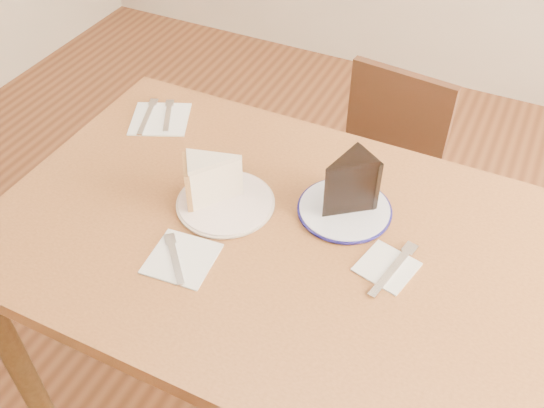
{
  "coord_description": "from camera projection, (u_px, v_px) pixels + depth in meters",
  "views": [
    {
      "loc": [
        0.4,
        -0.81,
        1.68
      ],
      "look_at": [
        -0.01,
        0.03,
        0.8
      ],
      "focal_mm": 40.0,
      "sensor_mm": 36.0,
      "label": 1
    }
  ],
  "objects": [
    {
      "name": "table",
      "position": [
        271.0,
        262.0,
        1.36
      ],
      "size": [
        1.2,
        0.8,
        0.75
      ],
      "color": "#5A3218",
      "rests_on": "ground"
    },
    {
      "name": "knife_navy",
      "position": [
        393.0,
        269.0,
        1.21
      ],
      "size": [
        0.05,
        0.17,
        0.0
      ],
      "primitive_type": "cube",
      "rotation": [
        0.0,
        0.0,
        -0.2
      ],
      "color": "silver",
      "rests_on": "napkin_navy"
    },
    {
      "name": "plate_navy",
      "position": [
        344.0,
        210.0,
        1.33
      ],
      "size": [
        0.2,
        0.2,
        0.01
      ],
      "primitive_type": "cylinder",
      "color": "white",
      "rests_on": "table"
    },
    {
      "name": "carrot_cake",
      "position": [
        216.0,
        180.0,
        1.32
      ],
      "size": [
        0.14,
        0.13,
        0.1
      ],
      "primitive_type": null,
      "rotation": [
        0.0,
        0.0,
        -0.97
      ],
      "color": "#FBEBCF",
      "rests_on": "plate_cream"
    },
    {
      "name": "ground",
      "position": [
        271.0,
        406.0,
        1.81
      ],
      "size": [
        4.0,
        4.0,
        0.0
      ],
      "primitive_type": "plane",
      "color": "#442212",
      "rests_on": "ground"
    },
    {
      "name": "fork_spare",
      "position": [
        168.0,
        116.0,
        1.59
      ],
      "size": [
        0.08,
        0.13,
        0.0
      ],
      "primitive_type": "cube",
      "rotation": [
        0.0,
        0.0,
        0.49
      ],
      "color": "silver",
      "rests_on": "napkin_spare"
    },
    {
      "name": "chocolate_cake",
      "position": [
        345.0,
        187.0,
        1.29
      ],
      "size": [
        0.12,
        0.13,
        0.12
      ],
      "primitive_type": null,
      "rotation": [
        0.0,
        0.0,
        2.56
      ],
      "color": "black",
      "rests_on": "plate_navy"
    },
    {
      "name": "knife_spare",
      "position": [
        147.0,
        117.0,
        1.59
      ],
      "size": [
        0.07,
        0.16,
        0.0
      ],
      "primitive_type": "cube",
      "rotation": [
        0.0,
        0.0,
        0.35
      ],
      "color": "silver",
      "rests_on": "napkin_spare"
    },
    {
      "name": "napkin_spare",
      "position": [
        160.0,
        119.0,
        1.59
      ],
      "size": [
        0.19,
        0.19,
        0.0
      ],
      "primitive_type": "cube",
      "rotation": [
        0.0,
        0.0,
        0.42
      ],
      "color": "white",
      "rests_on": "table"
    },
    {
      "name": "fork_cream",
      "position": [
        175.0,
        259.0,
        1.23
      ],
      "size": [
        0.11,
        0.11,
        0.0
      ],
      "primitive_type": "cube",
      "rotation": [
        0.0,
        0.0,
        0.74
      ],
      "color": "silver",
      "rests_on": "napkin_cream"
    },
    {
      "name": "plate_cream",
      "position": [
        226.0,
        203.0,
        1.35
      ],
      "size": [
        0.21,
        0.21,
        0.01
      ],
      "primitive_type": "cylinder",
      "color": "white",
      "rests_on": "table"
    },
    {
      "name": "chair_far",
      "position": [
        374.0,
        185.0,
        1.89
      ],
      "size": [
        0.42,
        0.42,
        0.77
      ],
      "rotation": [
        0.0,
        0.0,
        3.03
      ],
      "color": "black",
      "rests_on": "ground"
    },
    {
      "name": "napkin_cream",
      "position": [
        182.0,
        259.0,
        1.23
      ],
      "size": [
        0.14,
        0.14,
        0.0
      ],
      "primitive_type": "cube",
      "rotation": [
        0.0,
        0.0,
        0.09
      ],
      "color": "white",
      "rests_on": "table"
    },
    {
      "name": "napkin_navy",
      "position": [
        387.0,
        267.0,
        1.22
      ],
      "size": [
        0.13,
        0.13,
        0.0
      ],
      "primitive_type": "cube",
      "rotation": [
        0.0,
        0.0,
        -0.23
      ],
      "color": "white",
      "rests_on": "table"
    }
  ]
}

